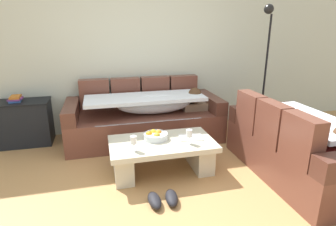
# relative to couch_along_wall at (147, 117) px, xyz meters

# --- Properties ---
(ground_plane) EXTENTS (14.00, 14.00, 0.00)m
(ground_plane) POSITION_rel_couch_along_wall_xyz_m (-0.11, -1.62, -0.33)
(ground_plane) COLOR #B0824E
(back_wall) EXTENTS (9.00, 0.10, 2.70)m
(back_wall) POSITION_rel_couch_along_wall_xyz_m (-0.11, 0.53, 1.02)
(back_wall) COLOR beige
(back_wall) RESTS_ON ground_plane
(couch_along_wall) EXTENTS (2.24, 0.92, 0.88)m
(couch_along_wall) POSITION_rel_couch_along_wall_xyz_m (0.00, 0.00, 0.00)
(couch_along_wall) COLOR brown
(couch_along_wall) RESTS_ON ground_plane
(couch_near_window) EXTENTS (0.92, 1.71, 0.88)m
(couch_near_window) POSITION_rel_couch_along_wall_xyz_m (1.47, -1.47, 0.00)
(couch_near_window) COLOR brown
(couch_near_window) RESTS_ON ground_plane
(coffee_table) EXTENTS (1.20, 0.68, 0.38)m
(coffee_table) POSITION_rel_couch_along_wall_xyz_m (-0.00, -1.04, -0.09)
(coffee_table) COLOR beige
(coffee_table) RESTS_ON ground_plane
(fruit_bowl) EXTENTS (0.28, 0.28, 0.10)m
(fruit_bowl) POSITION_rel_couch_along_wall_xyz_m (-0.06, -0.95, 0.09)
(fruit_bowl) COLOR silver
(fruit_bowl) RESTS_ON coffee_table
(wine_glass_near_left) EXTENTS (0.07, 0.07, 0.17)m
(wine_glass_near_left) POSITION_rel_couch_along_wall_xyz_m (-0.35, -1.21, 0.16)
(wine_glass_near_left) COLOR silver
(wine_glass_near_left) RESTS_ON coffee_table
(wine_glass_near_right) EXTENTS (0.07, 0.07, 0.17)m
(wine_glass_near_right) POSITION_rel_couch_along_wall_xyz_m (0.28, -1.17, 0.16)
(wine_glass_near_right) COLOR silver
(wine_glass_near_right) RESTS_ON coffee_table
(open_magazine) EXTENTS (0.31, 0.25, 0.01)m
(open_magazine) POSITION_rel_couch_along_wall_xyz_m (0.35, -1.02, 0.05)
(open_magazine) COLOR white
(open_magazine) RESTS_ON coffee_table
(side_cabinet) EXTENTS (0.72, 0.44, 0.64)m
(side_cabinet) POSITION_rel_couch_along_wall_xyz_m (-1.73, 0.23, -0.01)
(side_cabinet) COLOR black
(side_cabinet) RESTS_ON ground_plane
(book_stack_on_cabinet) EXTENTS (0.17, 0.22, 0.08)m
(book_stack_on_cabinet) POSITION_rel_couch_along_wall_xyz_m (-1.81, 0.23, 0.35)
(book_stack_on_cabinet) COLOR #2D569E
(book_stack_on_cabinet) RESTS_ON side_cabinet
(floor_lamp) EXTENTS (0.33, 0.31, 1.95)m
(floor_lamp) POSITION_rel_couch_along_wall_xyz_m (1.85, -0.10, 0.78)
(floor_lamp) COLOR black
(floor_lamp) RESTS_ON ground_plane
(pair_of_shoes) EXTENTS (0.31, 0.28, 0.09)m
(pair_of_shoes) POSITION_rel_couch_along_wall_xyz_m (-0.14, -1.65, -0.29)
(pair_of_shoes) COLOR black
(pair_of_shoes) RESTS_ON ground_plane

